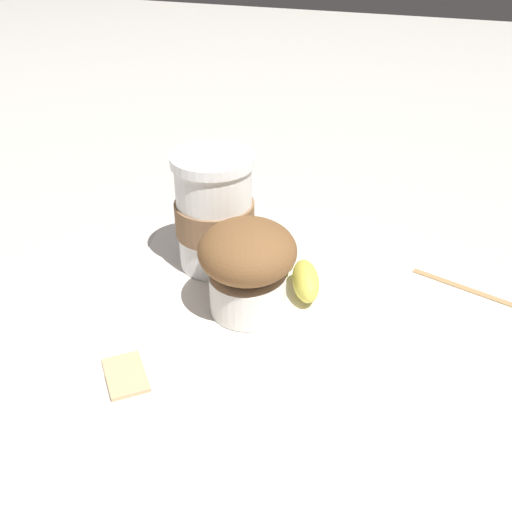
% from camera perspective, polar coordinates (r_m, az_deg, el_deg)
% --- Properties ---
extents(ground_plane, '(3.00, 3.00, 0.00)m').
position_cam_1_polar(ground_plane, '(0.59, 0.00, -3.72)').
color(ground_plane, beige).
extents(paper_napkin, '(0.30, 0.30, 0.00)m').
position_cam_1_polar(paper_napkin, '(0.59, 0.00, -3.66)').
color(paper_napkin, white).
rests_on(paper_napkin, ground_plane).
extents(coffee_cup, '(0.08, 0.08, 0.12)m').
position_cam_1_polar(coffee_cup, '(0.61, -3.97, 4.17)').
color(coffee_cup, white).
rests_on(coffee_cup, paper_napkin).
extents(muffin, '(0.09, 0.09, 0.09)m').
position_cam_1_polar(muffin, '(0.55, -1.15, -0.72)').
color(muffin, white).
rests_on(muffin, paper_napkin).
extents(banana, '(0.16, 0.11, 0.03)m').
position_cam_1_polar(banana, '(0.62, 1.15, 0.01)').
color(banana, '#D6CC4C').
rests_on(banana, paper_napkin).
extents(sugar_packet, '(0.06, 0.06, 0.01)m').
position_cam_1_polar(sugar_packet, '(0.51, -12.34, -10.86)').
color(sugar_packet, '#E0B27F').
rests_on(sugar_packet, ground_plane).
extents(wooden_stirrer, '(0.11, 0.04, 0.00)m').
position_cam_1_polar(wooden_stirrer, '(0.64, 19.29, -2.89)').
color(wooden_stirrer, tan).
rests_on(wooden_stirrer, ground_plane).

